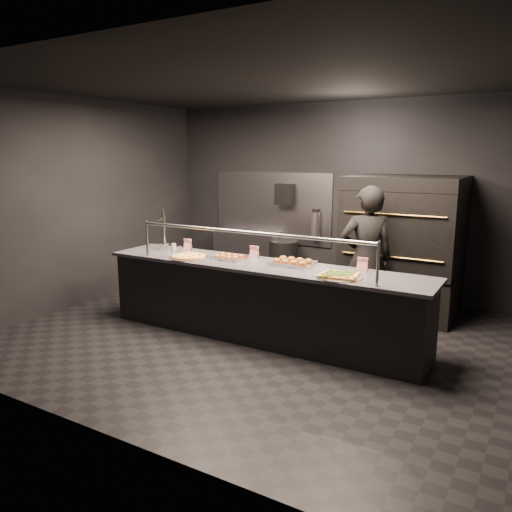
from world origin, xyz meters
name	(u,v)px	position (x,y,z in m)	size (l,w,h in m)	color
room	(261,215)	(-0.02, 0.05, 1.50)	(6.04, 6.00, 3.00)	black
service_counter	(260,301)	(0.00, 0.00, 0.46)	(4.10, 0.78, 1.37)	black
pizza_oven	(403,245)	(1.20, 1.90, 0.97)	(1.50, 1.23, 1.91)	black
prep_shelf	(247,255)	(-1.60, 2.32, 0.45)	(1.20, 0.35, 0.90)	#99999E
towel_dispenser	(285,194)	(-0.90, 2.39, 1.55)	(0.30, 0.20, 0.35)	black
fire_extinguisher	(315,226)	(-0.35, 2.40, 1.06)	(0.14, 0.14, 0.51)	#B2B2B7
beer_tap	(164,237)	(-1.60, 0.14, 1.09)	(0.15, 0.22, 0.60)	silver
round_pizza	(189,257)	(-0.95, -0.15, 0.94)	(0.50, 0.50, 0.03)	silver
slider_tray_a	(229,257)	(-0.47, 0.04, 0.94)	(0.46, 0.39, 0.06)	silver
slider_tray_b	(293,262)	(0.35, 0.15, 0.95)	(0.56, 0.46, 0.08)	silver
square_pizza	(339,276)	(1.05, -0.15, 0.94)	(0.49, 0.49, 0.05)	silver
condiment_jar	(176,248)	(-1.37, 0.10, 0.97)	(0.16, 0.06, 0.10)	silver
tent_cards	(262,253)	(-0.13, 0.28, 1.00)	(2.58, 0.04, 0.15)	white
trash_bin	(283,264)	(-0.83, 2.22, 0.39)	(0.47, 0.47, 0.79)	black
worker	(366,258)	(0.97, 0.98, 0.91)	(0.67, 0.44, 1.83)	black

